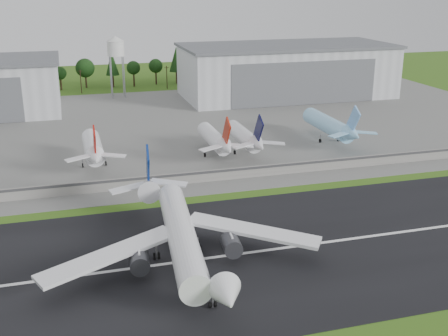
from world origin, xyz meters
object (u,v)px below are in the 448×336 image
object	(u,v)px
main_airliner	(182,241)
parked_jet_navy	(246,138)
parked_jet_red_a	(93,149)
parked_jet_skyblue	(332,126)
parked_jet_red_b	(216,140)

from	to	relation	value
main_airliner	parked_jet_navy	distance (m)	75.88
parked_jet_red_a	parked_jet_skyblue	bearing A→B (deg)	3.50
main_airliner	parked_jet_red_b	size ratio (longest dim) A/B	1.89
main_airliner	parked_jet_skyblue	bearing A→B (deg)	-128.22
main_airliner	parked_jet_navy	size ratio (longest dim) A/B	1.89
parked_jet_red_a	parked_jet_red_b	size ratio (longest dim) A/B	1.00
main_airliner	parked_jet_red_b	distance (m)	71.66
parked_jet_navy	parked_jet_skyblue	size ratio (longest dim) A/B	0.84
parked_jet_red_a	parked_jet_navy	size ratio (longest dim) A/B	1.00
parked_jet_red_a	parked_jet_red_b	bearing A→B (deg)	-0.06
parked_jet_red_b	parked_jet_navy	world-z (taller)	parked_jet_navy
parked_jet_red_a	parked_jet_red_b	xyz separation A→B (m)	(38.70, -0.04, -0.21)
parked_jet_red_b	parked_jet_navy	size ratio (longest dim) A/B	1.00
parked_jet_red_b	parked_jet_skyblue	distance (m)	43.64
parked_jet_red_b	parked_jet_skyblue	bearing A→B (deg)	6.66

